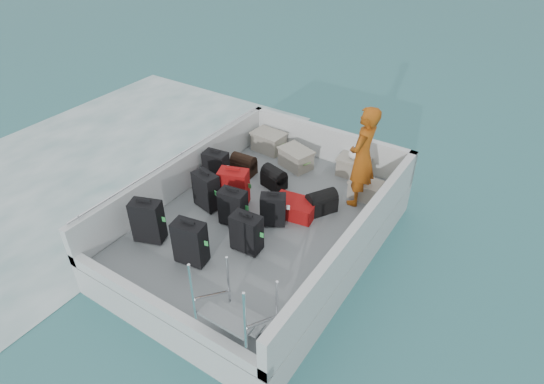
{
  "coord_description": "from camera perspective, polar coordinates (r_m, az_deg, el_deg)",
  "views": [
    {
      "loc": [
        3.52,
        -5.01,
        5.49
      ],
      "look_at": [
        0.01,
        0.33,
        1.0
      ],
      "focal_mm": 30.0,
      "sensor_mm": 36.0,
      "label": 1
    }
  ],
  "objects": [
    {
      "name": "yellow_bag",
      "position": [
        8.59,
        13.22,
        0.36
      ],
      "size": [
        0.28,
        0.26,
        0.22
      ],
      "primitive_type": "ellipsoid",
      "color": "yellow",
      "rests_on": "deck"
    },
    {
      "name": "crate_3",
      "position": [
        8.42,
        11.57,
        0.23
      ],
      "size": [
        0.53,
        0.36,
        0.32
      ],
      "primitive_type": "cube",
      "rotation": [
        0.0,
        0.0,
        0.0
      ],
      "color": "#9F998B",
      "rests_on": "deck"
    },
    {
      "name": "ferry_hull",
      "position": [
        8.03,
        -1.35,
        -5.22
      ],
      "size": [
        3.6,
        5.0,
        0.6
      ],
      "primitive_type": "cube",
      "color": "silver",
      "rests_on": "ground"
    },
    {
      "name": "suitcase_2",
      "position": [
        8.63,
        -7.03,
        3.03
      ],
      "size": [
        0.48,
        0.33,
        0.65
      ],
      "primitive_type": "cube",
      "rotation": [
        0.0,
        0.0,
        0.13
      ],
      "color": "black",
      "rests_on": "deck"
    },
    {
      "name": "suitcase_7",
      "position": [
        7.54,
        0.12,
        -2.28
      ],
      "size": [
        0.48,
        0.41,
        0.59
      ],
      "primitive_type": "cube",
      "rotation": [
        0.0,
        0.0,
        0.51
      ],
      "color": "black",
      "rests_on": "deck"
    },
    {
      "name": "suitcase_5",
      "position": [
        8.0,
        -4.81,
        0.52
      ],
      "size": [
        0.58,
        0.46,
        0.7
      ],
      "primitive_type": "cube",
      "rotation": [
        0.0,
        0.0,
        0.34
      ],
      "color": "#9D0C10",
      "rests_on": "deck"
    },
    {
      "name": "suitcase_8",
      "position": [
        7.86,
        2.87,
        -1.98
      ],
      "size": [
        0.78,
        0.57,
        0.28
      ],
      "primitive_type": "cube",
      "rotation": [
        0.0,
        0.0,
        1.72
      ],
      "color": "#9D0C10",
      "rests_on": "deck"
    },
    {
      "name": "suitcase_6",
      "position": [
        7.05,
        -3.21,
        -5.18
      ],
      "size": [
        0.48,
        0.31,
        0.65
      ],
      "primitive_type": "cube",
      "rotation": [
        0.0,
        0.0,
        0.06
      ],
      "color": "black",
      "rests_on": "deck"
    },
    {
      "name": "suitcase_4",
      "position": [
        7.56,
        -4.91,
        -1.99
      ],
      "size": [
        0.48,
        0.32,
        0.65
      ],
      "primitive_type": "cube",
      "rotation": [
        0.0,
        0.0,
        0.14
      ],
      "color": "black",
      "rests_on": "deck"
    },
    {
      "name": "crate_0",
      "position": [
        9.71,
        -0.42,
        6.27
      ],
      "size": [
        0.66,
        0.47,
        0.38
      ],
      "primitive_type": "cube",
      "rotation": [
        0.0,
        0.0,
        -0.05
      ],
      "color": "#9F998B",
      "rests_on": "deck"
    },
    {
      "name": "passenger",
      "position": [
        7.89,
        11.27,
        4.32
      ],
      "size": [
        0.45,
        0.69,
        1.84
      ],
      "primitive_type": "imported",
      "rotation": [
        0.0,
        0.0,
        -1.59
      ],
      "color": "orange",
      "rests_on": "deck"
    },
    {
      "name": "suitcase_0",
      "position": [
        7.44,
        -15.31,
        -3.6
      ],
      "size": [
        0.54,
        0.42,
        0.74
      ],
      "primitive_type": "cube",
      "rotation": [
        0.0,
        0.0,
        0.36
      ],
      "color": "black",
      "rests_on": "deck"
    },
    {
      "name": "duffel_0",
      "position": [
        8.95,
        -3.58,
        3.25
      ],
      "size": [
        0.48,
        0.33,
        0.32
      ],
      "primitive_type": null,
      "rotation": [
        0.0,
        0.0,
        0.06
      ],
      "color": "black",
      "rests_on": "deck"
    },
    {
      "name": "deck",
      "position": [
        7.83,
        -1.38,
        -3.49
      ],
      "size": [
        3.3,
        4.7,
        0.02
      ],
      "primitive_type": "cube",
      "color": "slate",
      "rests_on": "ferry_hull"
    },
    {
      "name": "suitcase_3",
      "position": [
        6.91,
        -10.21,
        -6.32
      ],
      "size": [
        0.52,
        0.36,
        0.73
      ],
      "primitive_type": "cube",
      "rotation": [
        0.0,
        0.0,
        0.17
      ],
      "color": "black",
      "rests_on": "deck"
    },
    {
      "name": "wake_foam",
      "position": [
        11.15,
        -22.15,
        2.77
      ],
      "size": [
        10.0,
        10.0,
        0.0
      ],
      "primitive_type": "plane",
      "color": "white",
      "rests_on": "ground"
    },
    {
      "name": "suitcase_1",
      "position": [
        7.98,
        -8.24,
        0.14
      ],
      "size": [
        0.51,
        0.35,
        0.69
      ],
      "primitive_type": "cube",
      "rotation": [
        0.0,
        0.0,
        -0.2
      ],
      "color": "black",
      "rests_on": "deck"
    },
    {
      "name": "crate_1",
      "position": [
        9.13,
        3.01,
        4.17
      ],
      "size": [
        0.72,
        0.59,
        0.37
      ],
      "primitive_type": "cube",
      "rotation": [
        0.0,
        0.0,
        -0.31
      ],
      "color": "#9F998B",
      "rests_on": "deck"
    },
    {
      "name": "duffel_2",
      "position": [
        7.95,
        6.21,
        -1.47
      ],
      "size": [
        0.52,
        0.6,
        0.32
      ],
      "primitive_type": null,
      "rotation": [
        0.0,
        0.0,
        1.04
      ],
      "color": "black",
      "rests_on": "deck"
    },
    {
      "name": "deck_fittings",
      "position": [
        7.23,
        -0.6,
        -3.4
      ],
      "size": [
        3.6,
        5.0,
        0.9
      ],
      "color": "silver",
      "rests_on": "deck"
    },
    {
      "name": "duffel_1",
      "position": [
        8.54,
        0.24,
        1.61
      ],
      "size": [
        0.52,
        0.41,
        0.32
      ],
      "primitive_type": null,
      "rotation": [
        0.0,
        0.0,
        -0.26
      ],
      "color": "black",
      "rests_on": "deck"
    },
    {
      "name": "crate_2",
      "position": [
        9.01,
        10.15,
        3.08
      ],
      "size": [
        0.6,
        0.44,
        0.35
      ],
      "primitive_type": "cube",
      "rotation": [
        0.0,
        0.0,
        0.07
      ],
      "color": "#9F998B",
      "rests_on": "deck"
    },
    {
      "name": "white_bag",
      "position": [
        8.88,
        10.32,
        4.52
      ],
      "size": [
        0.24,
        0.24,
        0.18
      ],
      "primitive_type": "ellipsoid",
      "color": "white",
      "rests_on": "crate_2"
    },
    {
      "name": "ground",
      "position": [
        8.22,
        -1.32,
        -6.82
      ],
      "size": [
        160.0,
        160.0,
        0.0
      ],
      "primitive_type": "plane",
      "color": "#1A5C5D",
      "rests_on": "ground"
    }
  ]
}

